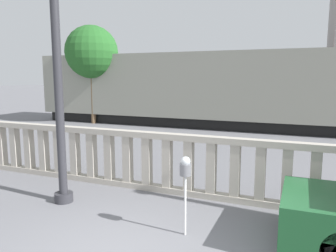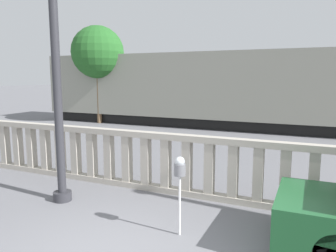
{
  "view_description": "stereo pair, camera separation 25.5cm",
  "coord_description": "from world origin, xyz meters",
  "px_view_note": "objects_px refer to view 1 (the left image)",
  "views": [
    {
      "loc": [
        2.29,
        -3.73,
        2.69
      ],
      "look_at": [
        -0.92,
        4.1,
        1.42
      ],
      "focal_mm": 35.0,
      "sensor_mm": 36.0,
      "label": 1
    },
    {
      "loc": [
        2.52,
        -3.63,
        2.69
      ],
      "look_at": [
        -0.92,
        4.1,
        1.42
      ],
      "focal_mm": 35.0,
      "sensor_mm": 36.0,
      "label": 2
    }
  ],
  "objects_px": {
    "tree_left": "(92,52)",
    "lamppost": "(56,45)",
    "train_far": "(277,85)",
    "parking_meter": "(185,171)",
    "train_near": "(280,90)"
  },
  "relations": [
    {
      "from": "tree_left",
      "to": "lamppost",
      "type": "bearing_deg",
      "value": -58.07
    },
    {
      "from": "lamppost",
      "to": "train_far",
      "type": "height_order",
      "value": "lamppost"
    },
    {
      "from": "train_far",
      "to": "tree_left",
      "type": "height_order",
      "value": "tree_left"
    },
    {
      "from": "parking_meter",
      "to": "train_far",
      "type": "height_order",
      "value": "train_far"
    },
    {
      "from": "lamppost",
      "to": "train_near",
      "type": "height_order",
      "value": "lamppost"
    },
    {
      "from": "train_far",
      "to": "train_near",
      "type": "bearing_deg",
      "value": -85.46
    },
    {
      "from": "train_near",
      "to": "train_far",
      "type": "relative_size",
      "value": 1.33
    },
    {
      "from": "lamppost",
      "to": "train_near",
      "type": "bearing_deg",
      "value": 72.79
    },
    {
      "from": "lamppost",
      "to": "train_far",
      "type": "relative_size",
      "value": 0.33
    },
    {
      "from": "parking_meter",
      "to": "train_far",
      "type": "bearing_deg",
      "value": 90.55
    },
    {
      "from": "lamppost",
      "to": "train_near",
      "type": "distance_m",
      "value": 12.4
    },
    {
      "from": "lamppost",
      "to": "tree_left",
      "type": "height_order",
      "value": "lamppost"
    },
    {
      "from": "train_near",
      "to": "tree_left",
      "type": "distance_m",
      "value": 10.44
    },
    {
      "from": "parking_meter",
      "to": "train_far",
      "type": "distance_m",
      "value": 24.15
    },
    {
      "from": "train_near",
      "to": "tree_left",
      "type": "bearing_deg",
      "value": -172.49
    }
  ]
}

